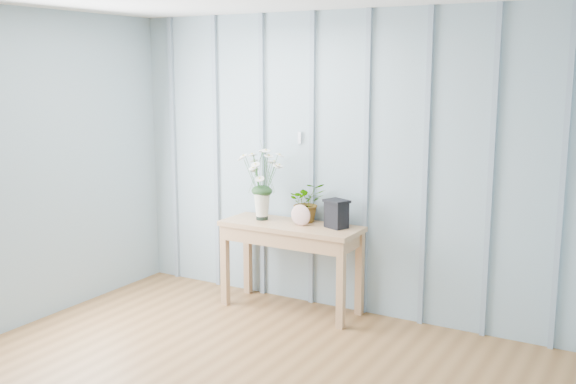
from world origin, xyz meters
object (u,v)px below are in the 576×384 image
Objects in this scene: sideboard at (291,237)px; daisy_vase at (262,173)px; felt_disc_vessel at (301,215)px; carved_box at (336,213)px.

sideboard is 0.60m from daisy_vase.
felt_disc_vessel is at bearing -4.84° from daisy_vase.
carved_box reaches higher than sideboard.
felt_disc_vessel is at bearing -164.70° from carved_box.
daisy_vase is at bearing 176.48° from sideboard.
daisy_vase reaches higher than carved_box.
daisy_vase is 3.63× the size of felt_disc_vessel.
felt_disc_vessel is 0.76× the size of carved_box.
sideboard is at bearing -3.52° from daisy_vase.
sideboard is at bearing -170.73° from carved_box.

